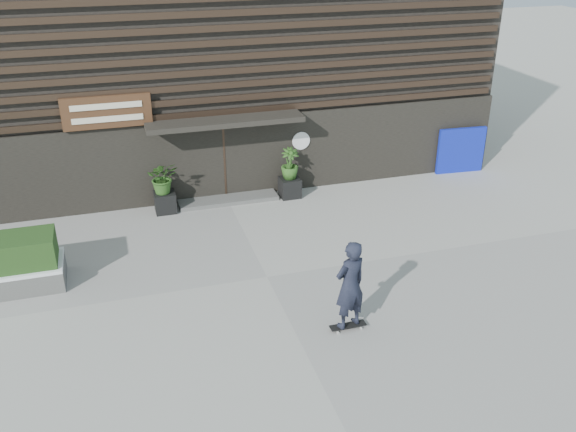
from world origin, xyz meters
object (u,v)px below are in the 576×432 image
object	(u,v)px
blue_tarp	(461,150)
skateboarder	(350,285)
planter_pot_left	(165,202)
planter_pot_right	(290,187)

from	to	relation	value
blue_tarp	skateboarder	size ratio (longest dim) A/B	0.79
planter_pot_left	planter_pot_right	xyz separation A→B (m)	(3.80, 0.00, 0.00)
planter_pot_right	blue_tarp	world-z (taller)	blue_tarp
planter_pot_right	skateboarder	world-z (taller)	skateboarder
blue_tarp	planter_pot_right	bearing A→B (deg)	-173.36
planter_pot_left	blue_tarp	size ratio (longest dim) A/B	0.37
planter_pot_right	blue_tarp	distance (m)	6.08
blue_tarp	skateboarder	bearing A→B (deg)	-129.85
planter_pot_right	skateboarder	distance (m)	6.98
skateboarder	blue_tarp	bearing A→B (deg)	46.35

